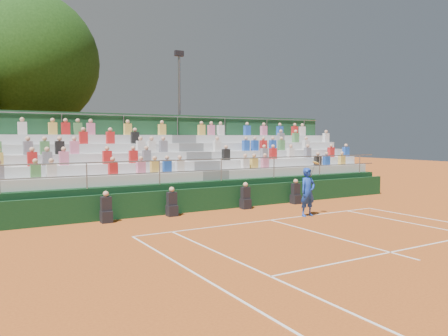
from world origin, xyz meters
TOP-DOWN VIEW (x-y plane):
  - ground at (0.00, 0.00)m, footprint 90.00×90.00m
  - courtside_wall at (0.00, 3.20)m, footprint 20.00×0.15m
  - line_officials at (-1.06, 2.75)m, footprint 9.50×0.40m
  - grandstand at (-0.01, 6.44)m, footprint 20.00×5.20m
  - tennis_player at (1.81, -0.06)m, footprint 0.89×0.49m
  - tree_east at (-6.73, 13.90)m, footprint 7.82×7.82m
  - floodlight_mast at (2.20, 12.93)m, footprint 0.60×0.25m

SIDE VIEW (x-z plane):
  - ground at x=0.00m, z-range 0.00..0.00m
  - line_officials at x=-1.06m, z-range -0.12..1.07m
  - courtside_wall at x=0.00m, z-range 0.00..1.00m
  - tennis_player at x=1.81m, z-range -0.13..2.09m
  - grandstand at x=-0.01m, z-range -1.12..3.28m
  - floodlight_mast at x=2.20m, z-range 0.68..9.49m
  - tree_east at x=-6.73m, z-range 1.77..13.16m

